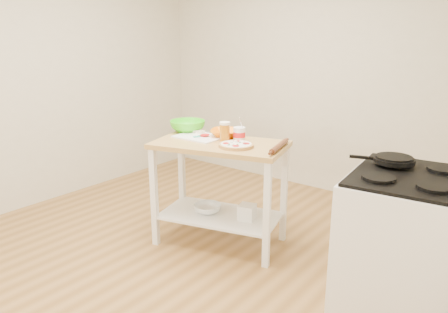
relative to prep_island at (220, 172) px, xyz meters
name	(u,v)px	position (x,y,z in m)	size (l,w,h in m)	color
room_shell	(168,93)	(-0.12, -0.46, 0.71)	(4.04, 4.54, 2.74)	olive
prep_island	(220,172)	(0.00, 0.00, 0.00)	(1.20, 0.85, 0.90)	tan
gas_stove	(403,245)	(1.53, -0.04, -0.17)	(0.78, 0.88, 1.11)	white
skillet	(393,160)	(1.37, 0.09, 0.33)	(0.40, 0.26, 0.03)	black
pizza	(236,145)	(0.19, -0.03, 0.27)	(0.28, 0.28, 0.04)	tan
cutting_board	(200,136)	(-0.25, 0.04, 0.26)	(0.40, 0.30, 0.04)	white
spatula	(200,136)	(-0.24, 0.03, 0.27)	(0.08, 0.15, 0.01)	teal
knife	(191,131)	(-0.41, 0.11, 0.27)	(0.21, 0.20, 0.01)	silver
orange_bowl	(226,133)	(-0.07, 0.19, 0.29)	(0.27, 0.27, 0.07)	orange
green_bowl	(188,126)	(-0.49, 0.15, 0.31)	(0.32, 0.32, 0.10)	#41D619
beer_pint	(225,132)	(0.03, 0.03, 0.34)	(0.09, 0.09, 0.17)	#BC6A0F
yogurt_tub	(239,134)	(0.11, 0.13, 0.32)	(0.10, 0.10, 0.21)	white
rolling_pin	(279,146)	(0.50, 0.12, 0.28)	(0.04, 0.04, 0.37)	#5F2E15
shelf_glass_bowl	(208,209)	(-0.11, -0.04, -0.35)	(0.24, 0.24, 0.07)	silver
shelf_bin	(247,212)	(0.24, 0.06, -0.32)	(0.13, 0.13, 0.13)	white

